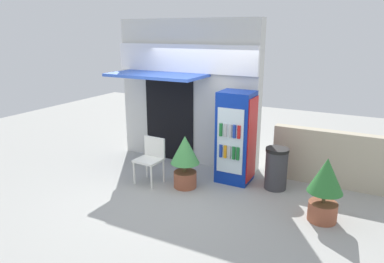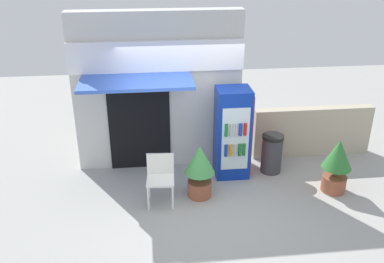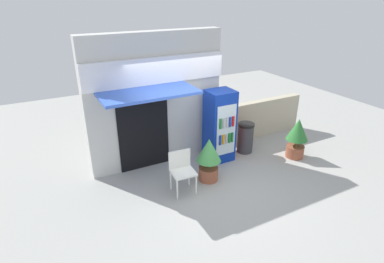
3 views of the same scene
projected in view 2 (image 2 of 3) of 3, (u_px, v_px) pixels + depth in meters
name	position (u px, v px, depth m)	size (l,w,h in m)	color
ground	(192.00, 200.00, 7.53)	(16.00, 16.00, 0.00)	#A3A39E
storefront_building	(157.00, 90.00, 8.13)	(3.24, 1.31, 3.10)	silver
drink_cooler	(233.00, 133.00, 8.01)	(0.65, 0.62, 1.77)	#0C2D9E
plastic_chair	(160.00, 175.00, 7.30)	(0.50, 0.47, 0.88)	white
potted_plant_near_shop	(200.00, 167.00, 7.43)	(0.54, 0.54, 1.00)	#995138
potted_plant_curbside	(337.00, 162.00, 7.58)	(0.53, 0.53, 1.03)	#995138
trash_bin	(272.00, 153.00, 8.31)	(0.42, 0.42, 0.79)	#38383D
stone_boundary_wall	(312.00, 131.00, 8.93)	(2.53, 0.22, 1.06)	#B7AD93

